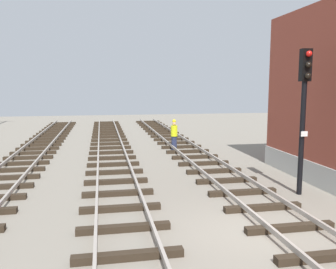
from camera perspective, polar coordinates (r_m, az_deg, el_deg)
ground_plane at (r=9.94m, az=14.27°, el=-15.17°), size 80.00×80.00×0.00m
track_near_building at (r=10.29m, az=18.99°, el=-13.77°), size 2.50×60.13×0.32m
track_centre at (r=9.08m, az=-6.80°, el=-16.38°), size 2.50×60.13×0.32m
signal_mast at (r=13.16m, az=20.98°, el=4.55°), size 0.36×0.40×5.10m
track_worker_foreground at (r=21.37m, az=0.99°, el=-0.06°), size 0.40×0.40×1.87m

